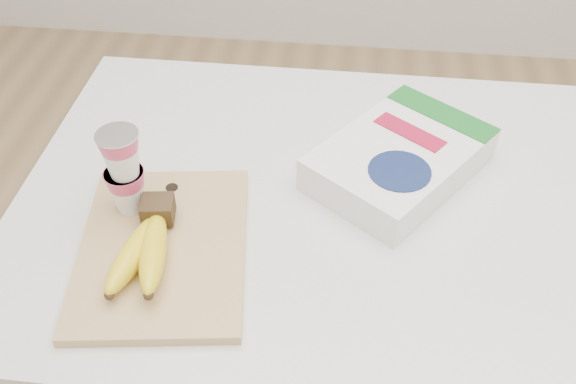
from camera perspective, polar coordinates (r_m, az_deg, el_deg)
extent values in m
cube|color=white|center=(1.38, 5.59, -13.77)|extent=(1.15, 0.77, 0.86)
cube|color=tan|center=(0.98, -11.04, -4.93)|extent=(0.29, 0.36, 0.02)
cube|color=#382816|center=(0.99, -11.49, -1.52)|extent=(0.05, 0.05, 0.03)
ellipsoid|color=yellow|center=(0.94, -13.47, -5.22)|extent=(0.06, 0.18, 0.05)
sphere|color=#382816|center=(0.90, -15.60, -8.83)|extent=(0.01, 0.01, 0.01)
ellipsoid|color=yellow|center=(0.93, -11.88, -5.13)|extent=(0.07, 0.18, 0.05)
sphere|color=#382816|center=(0.88, -12.30, -8.97)|extent=(0.01, 0.01, 0.01)
cylinder|color=silver|center=(0.94, -15.01, 4.93)|extent=(0.06, 0.06, 0.00)
cube|color=white|center=(1.09, 9.87, 2.86)|extent=(0.33, 0.35, 0.06)
cube|color=#176A22|center=(1.15, 13.54, 6.85)|extent=(0.19, 0.16, 0.00)
cylinder|color=#14214D|center=(1.01, 9.89, 1.85)|extent=(0.14, 0.14, 0.00)
cube|color=#A71331|center=(1.10, 10.76, 5.27)|extent=(0.12, 0.10, 0.00)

